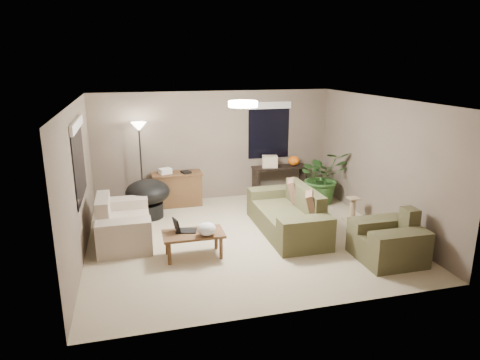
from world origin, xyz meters
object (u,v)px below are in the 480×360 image
object	(u,v)px
coffee_table	(193,236)
armchair	(388,242)
desk	(177,189)
cat_scratching_post	(352,211)
papasan_chair	(148,196)
houseplant	(322,182)
main_sofa	(289,217)
floor_lamp	(139,137)
console_table	(279,179)
loveseat	(122,225)

from	to	relation	value
coffee_table	armchair	bearing A→B (deg)	-16.53
armchair	desk	distance (m)	4.71
coffee_table	cat_scratching_post	xyz separation A→B (m)	(3.35, 0.80, -0.14)
armchair	papasan_chair	xyz separation A→B (m)	(-3.68, 2.99, 0.17)
desk	houseplant	bearing A→B (deg)	-11.38
armchair	main_sofa	bearing A→B (deg)	126.46
floor_lamp	houseplant	distance (m)	4.17
desk	houseplant	size ratio (longest dim) A/B	0.89
main_sofa	cat_scratching_post	size ratio (longest dim) A/B	4.40
desk	console_table	size ratio (longest dim) A/B	0.85
desk	console_table	world-z (taller)	same
desk	console_table	xyz separation A→B (m)	(2.42, 0.01, 0.06)
loveseat	cat_scratching_post	bearing A→B (deg)	-2.24
main_sofa	coffee_table	xyz separation A→B (m)	(-1.92, -0.64, 0.06)
loveseat	cat_scratching_post	world-z (taller)	loveseat
loveseat	papasan_chair	xyz separation A→B (m)	(0.52, 1.11, 0.17)
papasan_chair	houseplant	xyz separation A→B (m)	(3.89, -0.02, 0.02)
armchair	desk	size ratio (longest dim) A/B	0.91
loveseat	console_table	xyz separation A→B (m)	(3.61, 1.75, 0.14)
armchair	floor_lamp	xyz separation A→B (m)	(-3.76, 3.55, 1.30)
main_sofa	console_table	xyz separation A→B (m)	(0.56, 2.09, 0.14)
loveseat	papasan_chair	bearing A→B (deg)	64.99
main_sofa	floor_lamp	world-z (taller)	floor_lamp
desk	armchair	bearing A→B (deg)	-50.30
papasan_chair	cat_scratching_post	distance (m)	4.19
cat_scratching_post	console_table	bearing A→B (deg)	114.57
console_table	houseplant	distance (m)	1.03
main_sofa	console_table	bearing A→B (deg)	75.02
main_sofa	houseplant	distance (m)	1.98
papasan_chair	houseplant	distance (m)	3.89
main_sofa	houseplant	bearing A→B (deg)	46.61
coffee_table	desk	distance (m)	2.71
coffee_table	houseplant	xyz separation A→B (m)	(3.27, 2.07, 0.12)
armchair	houseplant	size ratio (longest dim) A/B	0.81
main_sofa	houseplant	xyz separation A→B (m)	(1.35, 1.43, 0.19)
armchair	floor_lamp	size ratio (longest dim) A/B	0.52
main_sofa	desk	distance (m)	2.79
loveseat	floor_lamp	bearing A→B (deg)	75.40
main_sofa	armchair	size ratio (longest dim) A/B	2.20
loveseat	coffee_table	world-z (taller)	loveseat
main_sofa	armchair	distance (m)	1.92
coffee_table	houseplant	size ratio (longest dim) A/B	0.81
main_sofa	armchair	xyz separation A→B (m)	(1.14, -1.54, 0.00)
houseplant	cat_scratching_post	xyz separation A→B (m)	(0.09, -1.26, -0.27)
floor_lamp	houseplant	size ratio (longest dim) A/B	1.55
loveseat	floor_lamp	world-z (taller)	floor_lamp
floor_lamp	houseplant	xyz separation A→B (m)	(3.97, -0.57, -1.12)
floor_lamp	main_sofa	bearing A→B (deg)	-37.36
loveseat	floor_lamp	size ratio (longest dim) A/B	0.84
main_sofa	coffee_table	bearing A→B (deg)	-161.63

